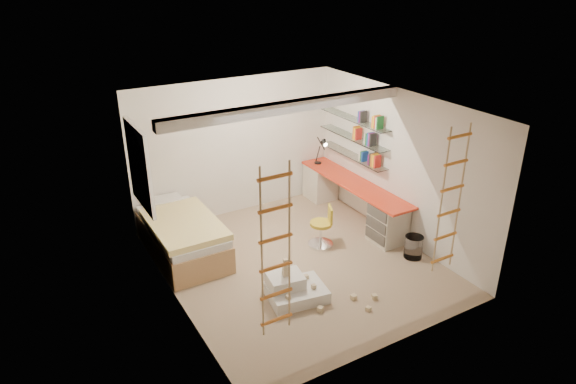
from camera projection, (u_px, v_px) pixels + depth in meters
floor at (297, 263)px, 8.31m from camera, size 4.50×4.50×0.00m
ceiling_beam at (288, 107)px, 7.51m from camera, size 4.00×0.18×0.16m
window_frame at (139, 167)px, 7.95m from camera, size 0.06×1.15×1.35m
window_blind at (142, 167)px, 7.97m from camera, size 0.02×1.00×1.20m
rope_ladder_left at (276, 253)px, 5.69m from camera, size 0.41×0.04×2.13m
rope_ladder_right at (450, 201)px, 6.93m from camera, size 0.41×0.04×2.13m
waste_bin at (414, 247)px, 8.41m from camera, size 0.30×0.30×0.38m
desk at (352, 199)px, 9.61m from camera, size 0.56×2.80×0.75m
shelves at (353, 138)px, 9.44m from camera, size 0.25×1.80×0.71m
bed at (182, 236)px, 8.46m from camera, size 1.02×2.00×0.69m
task_lamp at (323, 147)px, 10.04m from camera, size 0.14×0.36×0.57m
swivel_chair at (322, 232)px, 8.72m from camera, size 0.57×0.57×0.73m
play_platform at (293, 289)px, 7.41m from camera, size 0.91×0.76×0.36m
toy_blocks at (317, 286)px, 7.30m from camera, size 1.27×0.96×0.63m
books at (353, 132)px, 9.39m from camera, size 0.14×0.58×0.92m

